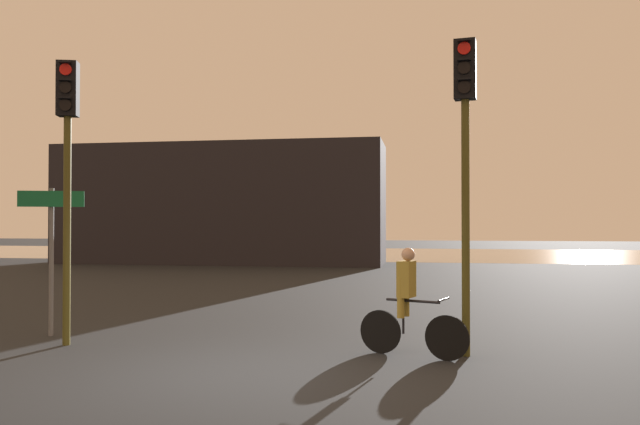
# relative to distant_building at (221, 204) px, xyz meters

# --- Properties ---
(ground_plane) EXTENTS (120.00, 120.00, 0.00)m
(ground_plane) POSITION_rel_distant_building_xyz_m (7.13, -21.27, -2.86)
(ground_plane) COLOR black
(water_strip) EXTENTS (80.00, 16.00, 0.01)m
(water_strip) POSITION_rel_distant_building_xyz_m (7.13, 10.00, -2.85)
(water_strip) COLOR #9E937F
(water_strip) RESTS_ON ground
(distant_building) EXTENTS (15.78, 4.00, 5.71)m
(distant_building) POSITION_rel_distant_building_xyz_m (0.00, 0.00, 0.00)
(distant_building) COLOR black
(distant_building) RESTS_ON ground
(traffic_light_near_right) EXTENTS (0.35, 0.37, 4.75)m
(traffic_light_near_right) POSITION_rel_distant_building_xyz_m (10.38, -19.50, 0.42)
(traffic_light_near_right) COLOR #4C4719
(traffic_light_near_right) RESTS_ON ground
(traffic_light_near_left) EXTENTS (0.37, 0.39, 4.63)m
(traffic_light_near_left) POSITION_rel_distant_building_xyz_m (4.02, -19.73, 0.35)
(traffic_light_near_left) COLOR #4C4719
(traffic_light_near_left) RESTS_ON ground
(direction_sign_post) EXTENTS (1.03, 0.44, 2.60)m
(direction_sign_post) POSITION_rel_distant_building_xyz_m (3.29, -19.03, -1.16)
(direction_sign_post) COLOR slate
(direction_sign_post) RESTS_ON ground
(cyclist) EXTENTS (1.62, 0.70, 1.62)m
(cyclist) POSITION_rel_distant_building_xyz_m (9.54, -19.67, -2.04)
(cyclist) COLOR black
(cyclist) RESTS_ON ground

